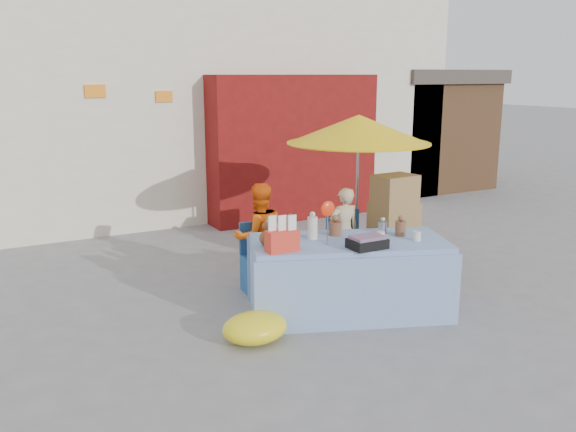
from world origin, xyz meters
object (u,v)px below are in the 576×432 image
chair_left (264,272)px  vendor_beige (344,231)px  chair_right (349,258)px  box_stack (394,229)px  vendor_orange (259,237)px  market_table (348,276)px  umbrella (359,130)px

chair_left → vendor_beige: size_ratio=0.73×
chair_right → box_stack: box_stack is taller
vendor_orange → box_stack: bearing=175.7°
chair_left → vendor_beige: bearing=11.6°
market_table → umbrella: (1.03, 1.31, 1.46)m
market_table → umbrella: umbrella is taller
market_table → chair_right: (0.73, 1.03, -0.17)m
vendor_beige → box_stack: bearing=156.7°
chair_right → box_stack: bearing=-12.0°
chair_left → box_stack: 1.87m
market_table → chair_right: size_ratio=2.82×
box_stack → vendor_beige: bearing=151.3°
chair_right → box_stack: size_ratio=0.63×
umbrella → market_table: bearing=-128.0°
vendor_orange → vendor_beige: 1.25m
vendor_beige → umbrella: (0.30, 0.15, 1.31)m
umbrella → box_stack: bearing=-59.4°
chair_right → vendor_beige: bearing=96.1°
vendor_orange → vendor_beige: vendor_orange is taller
box_stack → market_table: bearing=-146.9°
chair_right → vendor_orange: (-1.25, 0.13, 0.41)m
chair_left → chair_right: (1.25, 0.00, 0.00)m
market_table → vendor_beige: market_table is taller
market_table → chair_right: market_table is taller
chair_left → chair_right: bearing=5.5°
market_table → box_stack: box_stack is taller
market_table → umbrella: 2.22m
market_table → chair_left: bearing=138.0°
chair_right → box_stack: (0.57, -0.18, 0.36)m
vendor_beige → umbrella: 1.35m
chair_left → vendor_orange: size_ratio=0.64×
vendor_beige → umbrella: bearing=-148.0°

